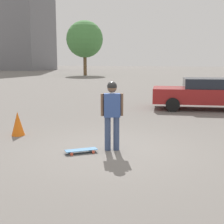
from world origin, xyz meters
name	(u,v)px	position (x,y,z in m)	size (l,w,h in m)	color
ground_plane	(112,150)	(0.00, 0.00, 0.00)	(220.00, 220.00, 0.00)	slate
person	(112,110)	(0.00, 0.00, 0.98)	(0.50, 0.34, 1.68)	#38476B
skateboard	(81,150)	(0.61, 0.48, 0.07)	(0.74, 0.66, 0.08)	#336693
car_parked_near	(205,93)	(-1.75, -7.51, 0.73)	(4.80, 2.64, 1.39)	maroon
building_block_distant	(18,3)	(42.14, -55.17, 14.88)	(13.36, 10.77, 29.77)	slate
tree_distant	(85,39)	(16.72, -35.43, 5.21)	(5.33, 5.33, 7.89)	brown
traffic_cone	(18,124)	(3.10, -0.51, 0.35)	(0.38, 0.38, 0.70)	orange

